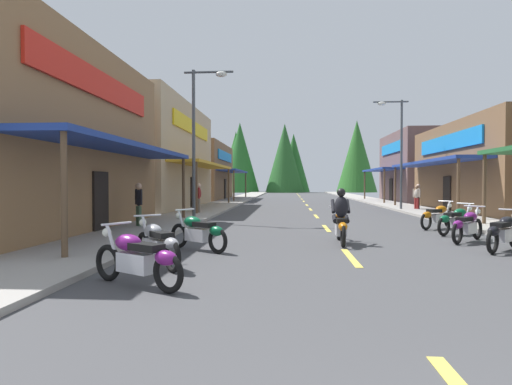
# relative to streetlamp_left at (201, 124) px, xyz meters

# --- Properties ---
(ground) EXTENTS (10.18, 91.49, 0.10)m
(ground) POSITION_rel_streetlamp_left_xyz_m (5.18, 13.68, -4.28)
(ground) COLOR #424244
(sidewalk_left) EXTENTS (2.74, 91.49, 0.12)m
(sidewalk_left) POSITION_rel_streetlamp_left_xyz_m (-1.28, 13.68, -4.17)
(sidewalk_left) COLOR #9E9991
(sidewalk_left) RESTS_ON ground
(sidewalk_right) EXTENTS (2.74, 91.49, 0.12)m
(sidewalk_right) POSITION_rel_streetlamp_left_xyz_m (11.64, 13.68, -4.17)
(sidewalk_right) COLOR #9E9991
(sidewalk_right) RESTS_ON ground
(centerline_dashes) EXTENTS (0.16, 69.20, 0.01)m
(centerline_dashes) POSITION_rel_streetlamp_left_xyz_m (5.18, 18.41, -4.23)
(centerline_dashes) COLOR #E0C64C
(centerline_dashes) RESTS_ON ground
(storefront_left_nearest) EXTENTS (7.80, 12.10, 6.46)m
(storefront_left_nearest) POSITION_rel_streetlamp_left_xyz_m (-5.62, -4.08, -1.00)
(storefront_left_nearest) COLOR olive
(storefront_left_nearest) RESTS_ON ground
(storefront_left_middle) EXTENTS (10.66, 13.99, 6.93)m
(storefront_left_middle) POSITION_rel_streetlamp_left_xyz_m (-7.05, 10.00, -0.77)
(storefront_left_middle) COLOR tan
(storefront_left_middle) RESTS_ON ground
(storefront_left_far) EXTENTS (10.01, 12.24, 5.62)m
(storefront_left_far) POSITION_rel_streetlamp_left_xyz_m (-6.72, 24.71, -1.42)
(storefront_left_far) COLOR brown
(storefront_left_far) RESTS_ON ground
(storefront_right_far) EXTENTS (8.14, 10.19, 6.16)m
(storefront_right_far) POSITION_rel_streetlamp_left_xyz_m (16.15, 21.03, -1.15)
(storefront_right_far) COLOR brown
(storefront_right_far) RESTS_ON ground
(streetlamp_left) EXTENTS (2.12, 0.30, 6.55)m
(streetlamp_left) POSITION_rel_streetlamp_left_xyz_m (0.00, 0.00, 0.00)
(streetlamp_left) COLOR #474C51
(streetlamp_left) RESTS_ON ground
(streetlamp_right) EXTENTS (2.12, 0.30, 6.78)m
(streetlamp_right) POSITION_rel_streetlamp_left_xyz_m (10.37, 8.69, 0.13)
(streetlamp_right) COLOR #474C51
(streetlamp_right) RESTS_ON ground
(motorcycle_parked_right_2) EXTENTS (1.57, 1.60, 1.04)m
(motorcycle_parked_right_2) POSITION_rel_streetlamp_left_xyz_m (9.16, -6.97, -3.74)
(motorcycle_parked_right_2) COLOR black
(motorcycle_parked_right_2) RESTS_ON ground
(motorcycle_parked_right_3) EXTENTS (1.51, 1.65, 1.04)m
(motorcycle_parked_right_3) POSITION_rel_streetlamp_left_xyz_m (8.93, -5.35, -3.74)
(motorcycle_parked_right_3) COLOR black
(motorcycle_parked_right_3) RESTS_ON ground
(motorcycle_parked_right_4) EXTENTS (1.73, 1.42, 1.04)m
(motorcycle_parked_right_4) POSITION_rel_streetlamp_left_xyz_m (9.30, -3.56, -3.74)
(motorcycle_parked_right_4) COLOR black
(motorcycle_parked_right_4) RESTS_ON ground
(motorcycle_parked_right_5) EXTENTS (1.72, 1.44, 1.04)m
(motorcycle_parked_right_5) POSITION_rel_streetlamp_left_xyz_m (9.30, -1.78, -3.74)
(motorcycle_parked_right_5) COLOR black
(motorcycle_parked_right_5) RESTS_ON ground
(motorcycle_parked_left_0) EXTENTS (1.89, 1.18, 1.04)m
(motorcycle_parked_left_0) POSITION_rel_streetlamp_left_xyz_m (1.27, -11.31, -3.74)
(motorcycle_parked_left_0) COLOR black
(motorcycle_parked_left_0) RESTS_ON ground
(motorcycle_parked_left_1) EXTENTS (1.45, 1.71, 1.04)m
(motorcycle_parked_left_1) POSITION_rel_streetlamp_left_xyz_m (1.08, -9.61, -3.74)
(motorcycle_parked_left_1) COLOR black
(motorcycle_parked_left_1) RESTS_ON ground
(motorcycle_parked_left_2) EXTENTS (1.75, 1.39, 1.04)m
(motorcycle_parked_left_2) POSITION_rel_streetlamp_left_xyz_m (1.48, -7.50, -3.74)
(motorcycle_parked_left_2) COLOR black
(motorcycle_parked_left_2) RESTS_ON ground
(rider_cruising_lead) EXTENTS (0.60, 2.14, 1.57)m
(rider_cruising_lead) POSITION_rel_streetlamp_left_xyz_m (5.22, -6.01, -3.58)
(rider_cruising_lead) COLOR black
(rider_cruising_lead) RESTS_ON ground
(pedestrian_by_shop) EXTENTS (0.41, 0.50, 1.55)m
(pedestrian_by_shop) POSITION_rel_streetlamp_left_xyz_m (11.61, 8.71, -3.34)
(pedestrian_by_shop) COLOR maroon
(pedestrian_by_shop) RESTS_ON ground
(pedestrian_browsing) EXTENTS (0.34, 0.56, 1.69)m
(pedestrian_browsing) POSITION_rel_streetlamp_left_xyz_m (-1.07, 4.65, -3.25)
(pedestrian_browsing) COLOR #726659
(pedestrian_browsing) RESTS_ON ground
(pedestrian_waiting) EXTENTS (0.27, 0.57, 1.64)m
(pedestrian_waiting) POSITION_rel_streetlamp_left_xyz_m (11.76, 8.91, -3.28)
(pedestrian_waiting) COLOR black
(pedestrian_waiting) RESTS_ON ground
(pedestrian_strolling) EXTENTS (0.43, 0.45, 1.71)m
(pedestrian_strolling) POSITION_rel_streetlamp_left_xyz_m (-1.78, -2.72, -3.24)
(pedestrian_strolling) COLOR #3F593F
(pedestrian_strolling) RESTS_ON ground
(treeline_backdrop) EXTENTS (29.10, 10.20, 13.18)m
(treeline_backdrop) POSITION_rel_streetlamp_left_xyz_m (4.33, 60.33, 1.76)
(treeline_backdrop) COLOR #235623
(treeline_backdrop) RESTS_ON ground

